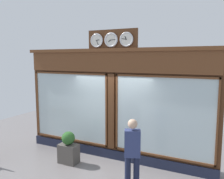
% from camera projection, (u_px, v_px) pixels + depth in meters
% --- Properties ---
extents(shop_facade, '(6.15, 0.42, 3.86)m').
position_uv_depth(shop_facade, '(114.00, 104.00, 7.10)').
color(shop_facade, '#4C2B16').
rests_on(shop_facade, ground_plane).
extents(pedestrian, '(0.42, 0.34, 1.69)m').
position_uv_depth(pedestrian, '(132.00, 152.00, 5.35)').
color(pedestrian, '#191E38').
rests_on(pedestrian, ground_plane).
extents(planter_box, '(0.56, 0.36, 0.56)m').
position_uv_depth(planter_box, '(69.00, 154.00, 6.86)').
color(planter_box, '#4C4742').
rests_on(planter_box, ground_plane).
extents(planter_shrub, '(0.38, 0.38, 0.38)m').
position_uv_depth(planter_shrub, '(68.00, 138.00, 6.80)').
color(planter_shrub, '#285623').
rests_on(planter_shrub, planter_box).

